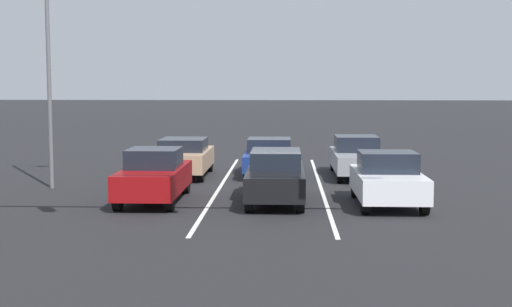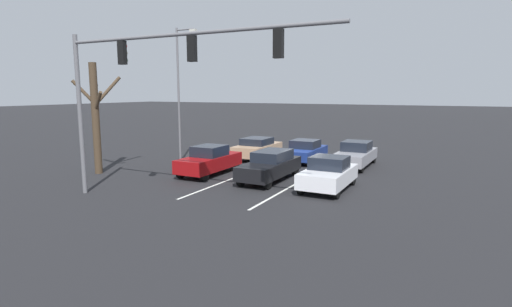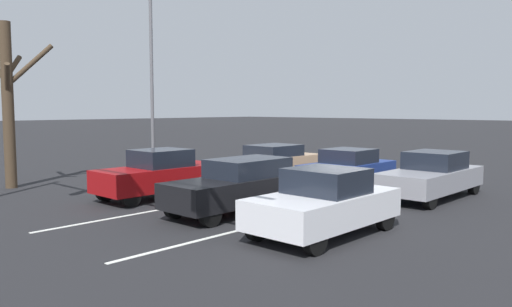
% 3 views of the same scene
% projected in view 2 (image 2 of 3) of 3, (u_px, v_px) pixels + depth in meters
% --- Properties ---
extents(ground_plane, '(240.00, 240.00, 0.00)m').
position_uv_depth(ground_plane, '(304.00, 163.00, 26.31)').
color(ground_plane, black).
extents(lane_stripe_left_divider, '(0.12, 17.10, 0.01)m').
position_uv_depth(lane_stripe_left_divider, '(317.00, 172.00, 23.28)').
color(lane_stripe_left_divider, silver).
rests_on(lane_stripe_left_divider, ground_plane).
extents(lane_stripe_center_divider, '(0.12, 17.10, 0.01)m').
position_uv_depth(lane_stripe_center_divider, '(263.00, 167.00, 24.86)').
color(lane_stripe_center_divider, silver).
rests_on(lane_stripe_center_divider, ground_plane).
extents(car_maroon_rightlane_front, '(1.75, 4.42, 1.63)m').
position_uv_depth(car_maroon_rightlane_front, '(209.00, 160.00, 22.52)').
color(car_maroon_rightlane_front, maroon).
rests_on(car_maroon_rightlane_front, ground_plane).
extents(car_black_midlane_front, '(1.71, 4.75, 1.55)m').
position_uv_depth(car_black_midlane_front, '(270.00, 165.00, 21.00)').
color(car_black_midlane_front, black).
rests_on(car_black_midlane_front, ground_plane).
extents(car_white_leftlane_front, '(1.89, 4.04, 1.60)m').
position_uv_depth(car_white_leftlane_front, '(329.00, 174.00, 19.00)').
color(car_white_leftlane_front, silver).
rests_on(car_white_leftlane_front, ground_plane).
extents(car_tan_rightlane_second, '(1.93, 4.24, 1.49)m').
position_uv_depth(car_tan_rightlane_second, '(257.00, 148.00, 27.64)').
color(car_tan_rightlane_second, tan).
rests_on(car_tan_rightlane_second, ground_plane).
extents(car_gray_leftlane_second, '(1.85, 4.72, 1.56)m').
position_uv_depth(car_gray_leftlane_second, '(355.00, 154.00, 24.89)').
color(car_gray_leftlane_second, gray).
rests_on(car_gray_leftlane_second, ground_plane).
extents(car_navy_midlane_second, '(1.89, 4.19, 1.46)m').
position_uv_depth(car_navy_midlane_second, '(305.00, 151.00, 26.60)').
color(car_navy_midlane_second, navy).
rests_on(car_navy_midlane_second, ground_plane).
extents(traffic_signal_gantry, '(12.18, 0.37, 7.11)m').
position_uv_depth(traffic_signal_gantry, '(146.00, 72.00, 15.90)').
color(traffic_signal_gantry, slate).
rests_on(traffic_signal_gantry, ground_plane).
extents(street_lamp_right_shoulder, '(1.58, 0.24, 8.66)m').
position_uv_depth(street_lamp_right_shoulder, '(180.00, 88.00, 25.91)').
color(street_lamp_right_shoulder, slate).
rests_on(street_lamp_right_shoulder, ground_plane).
extents(bare_tree_near, '(2.10, 2.31, 6.24)m').
position_uv_depth(bare_tree_near, '(96.00, 114.00, 22.43)').
color(bare_tree_near, '#423323').
rests_on(bare_tree_near, ground_plane).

